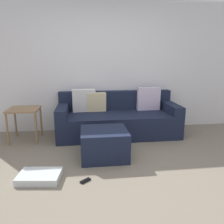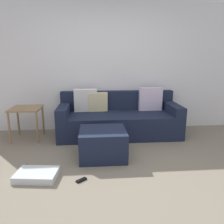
{
  "view_description": "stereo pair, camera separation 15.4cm",
  "coord_description": "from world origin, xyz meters",
  "px_view_note": "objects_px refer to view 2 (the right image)",
  "views": [
    {
      "loc": [
        -0.42,
        -2.45,
        1.47
      ],
      "look_at": [
        0.04,
        1.14,
        0.58
      ],
      "focal_mm": 35.46,
      "sensor_mm": 36.0,
      "label": 1
    },
    {
      "loc": [
        -0.27,
        -2.47,
        1.47
      ],
      "look_at": [
        0.04,
        1.14,
        0.58
      ],
      "focal_mm": 35.46,
      "sensor_mm": 36.0,
      "label": 2
    }
  ],
  "objects_px": {
    "couch_sectional": "(119,119)",
    "ottoman": "(103,143)",
    "remote_near_ottoman": "(81,180)",
    "remote_by_storage_bin": "(53,169)",
    "side_table": "(26,113)",
    "storage_bin": "(37,175)",
    "remote_under_side_table": "(30,167)"
  },
  "relations": [
    {
      "from": "side_table",
      "to": "remote_under_side_table",
      "type": "xyz_separation_m",
      "value": [
        0.34,
        -1.16,
        -0.5
      ]
    },
    {
      "from": "remote_near_ottoman",
      "to": "remote_by_storage_bin",
      "type": "xyz_separation_m",
      "value": [
        -0.4,
        0.31,
        0.0
      ]
    },
    {
      "from": "remote_near_ottoman",
      "to": "remote_under_side_table",
      "type": "relative_size",
      "value": 0.83
    },
    {
      "from": "couch_sectional",
      "to": "ottoman",
      "type": "height_order",
      "value": "couch_sectional"
    },
    {
      "from": "remote_near_ottoman",
      "to": "remote_under_side_table",
      "type": "distance_m",
      "value": 0.82
    },
    {
      "from": "side_table",
      "to": "remote_by_storage_bin",
      "type": "bearing_deg",
      "value": -62.08
    },
    {
      "from": "storage_bin",
      "to": "couch_sectional",
      "type": "bearing_deg",
      "value": 52.49
    },
    {
      "from": "ottoman",
      "to": "remote_near_ottoman",
      "type": "bearing_deg",
      "value": -113.89
    },
    {
      "from": "couch_sectional",
      "to": "side_table",
      "type": "relative_size",
      "value": 3.83
    },
    {
      "from": "remote_by_storage_bin",
      "to": "remote_under_side_table",
      "type": "bearing_deg",
      "value": -175.76
    },
    {
      "from": "storage_bin",
      "to": "remote_near_ottoman",
      "type": "xyz_separation_m",
      "value": [
        0.56,
        -0.11,
        -0.03
      ]
    },
    {
      "from": "remote_near_ottoman",
      "to": "remote_by_storage_bin",
      "type": "distance_m",
      "value": 0.5
    },
    {
      "from": "couch_sectional",
      "to": "storage_bin",
      "type": "xyz_separation_m",
      "value": [
        -1.21,
        -1.58,
        -0.26
      ]
    },
    {
      "from": "side_table",
      "to": "remote_under_side_table",
      "type": "relative_size",
      "value": 3.53
    },
    {
      "from": "ottoman",
      "to": "remote_under_side_table",
      "type": "relative_size",
      "value": 4.07
    },
    {
      "from": "ottoman",
      "to": "storage_bin",
      "type": "relative_size",
      "value": 1.36
    },
    {
      "from": "ottoman",
      "to": "remote_near_ottoman",
      "type": "xyz_separation_m",
      "value": [
        -0.3,
        -0.67,
        -0.21
      ]
    },
    {
      "from": "couch_sectional",
      "to": "remote_by_storage_bin",
      "type": "bearing_deg",
      "value": -127.17
    },
    {
      "from": "remote_near_ottoman",
      "to": "remote_by_storage_bin",
      "type": "relative_size",
      "value": 0.74
    },
    {
      "from": "storage_bin",
      "to": "side_table",
      "type": "height_order",
      "value": "side_table"
    },
    {
      "from": "remote_under_side_table",
      "to": "couch_sectional",
      "type": "bearing_deg",
      "value": 72.58
    },
    {
      "from": "storage_bin",
      "to": "remote_near_ottoman",
      "type": "relative_size",
      "value": 3.62
    },
    {
      "from": "storage_bin",
      "to": "remote_by_storage_bin",
      "type": "bearing_deg",
      "value": 50.19
    },
    {
      "from": "storage_bin",
      "to": "remote_by_storage_bin",
      "type": "height_order",
      "value": "storage_bin"
    },
    {
      "from": "side_table",
      "to": "remote_near_ottoman",
      "type": "bearing_deg",
      "value": -55.76
    },
    {
      "from": "remote_near_ottoman",
      "to": "remote_under_side_table",
      "type": "height_order",
      "value": "same"
    },
    {
      "from": "couch_sectional",
      "to": "storage_bin",
      "type": "distance_m",
      "value": 2.01
    },
    {
      "from": "ottoman",
      "to": "remote_near_ottoman",
      "type": "height_order",
      "value": "ottoman"
    },
    {
      "from": "couch_sectional",
      "to": "side_table",
      "type": "height_order",
      "value": "couch_sectional"
    },
    {
      "from": "couch_sectional",
      "to": "ottoman",
      "type": "bearing_deg",
      "value": -109.11
    },
    {
      "from": "couch_sectional",
      "to": "ottoman",
      "type": "xyz_separation_m",
      "value": [
        -0.36,
        -1.03,
        -0.09
      ]
    },
    {
      "from": "side_table",
      "to": "remote_near_ottoman",
      "type": "relative_size",
      "value": 4.26
    }
  ]
}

